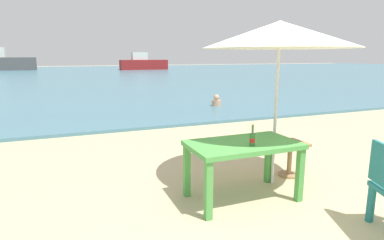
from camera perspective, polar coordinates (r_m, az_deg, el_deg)
ground_plane at (r=4.12m, az=19.46°, el=-15.82°), size 120.00×120.00×0.00m
sea_water at (r=32.85m, az=-17.57°, el=7.77°), size 120.00×50.00×0.08m
picnic_table_green at (r=4.15m, az=9.09°, el=-5.44°), size 1.40×0.80×0.76m
beer_bottle_amber at (r=3.97m, az=10.72°, el=-3.22°), size 0.07×0.07×0.26m
patio_umbrella at (r=4.59m, az=15.38°, el=14.46°), size 2.10×2.10×2.30m
side_table_wood at (r=5.18m, az=17.08°, el=-5.80°), size 0.44×0.44×0.54m
swimmer_person at (r=11.43m, az=4.39°, el=3.34°), size 0.34×0.34×0.41m
boat_cargo_ship at (r=41.73m, az=-8.72°, el=9.96°), size 5.95×1.62×2.16m
boat_sailboat at (r=45.46m, az=-31.01°, el=8.85°), size 7.52×2.05×2.73m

